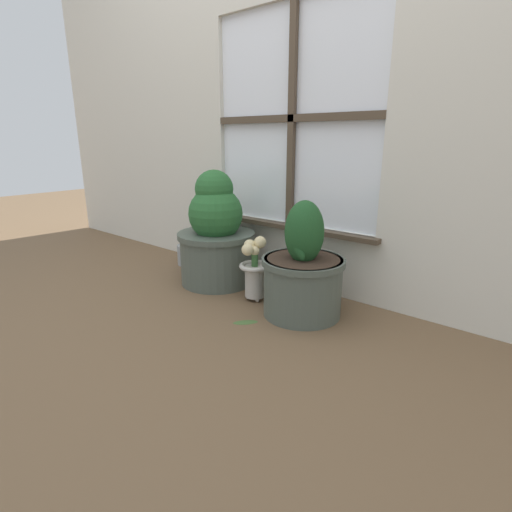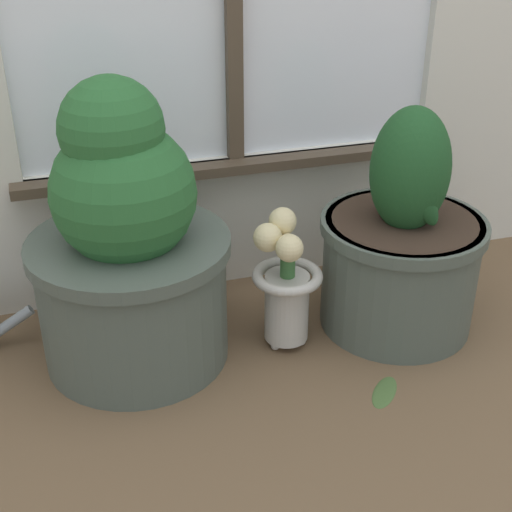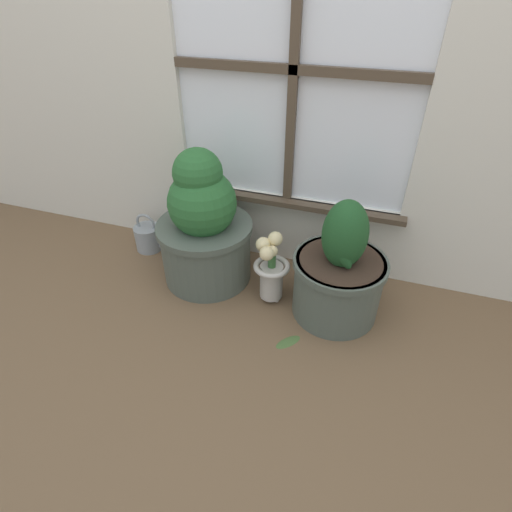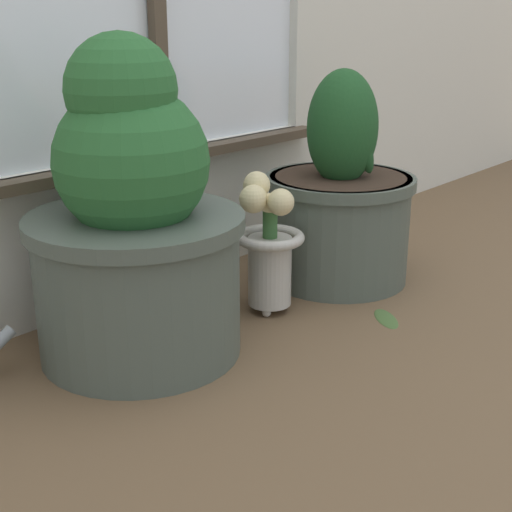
% 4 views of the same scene
% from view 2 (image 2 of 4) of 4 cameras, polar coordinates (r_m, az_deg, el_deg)
% --- Properties ---
extents(ground_plane, '(10.00, 10.00, 0.00)m').
position_cam_2_polar(ground_plane, '(1.43, 4.88, -12.85)').
color(ground_plane, brown).
extents(potted_plant_left, '(0.42, 0.42, 0.62)m').
position_cam_2_polar(potted_plant_left, '(1.48, -10.14, 0.56)').
color(potted_plant_left, '#4C564C').
rests_on(potted_plant_left, ground_plane).
extents(potted_plant_right, '(0.37, 0.37, 0.52)m').
position_cam_2_polar(potted_plant_right, '(1.63, 11.55, 0.47)').
color(potted_plant_right, '#4C564C').
rests_on(potted_plant_right, ground_plane).
extents(flower_vase, '(0.15, 0.15, 0.32)m').
position_cam_2_polar(flower_vase, '(1.54, 2.36, -2.11)').
color(flower_vase, '#BCB7AD').
rests_on(flower_vase, ground_plane).
extents(fallen_leaf, '(0.10, 0.11, 0.01)m').
position_cam_2_polar(fallen_leaf, '(1.51, 10.25, -10.57)').
color(fallen_leaf, '#476633').
rests_on(fallen_leaf, ground_plane).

